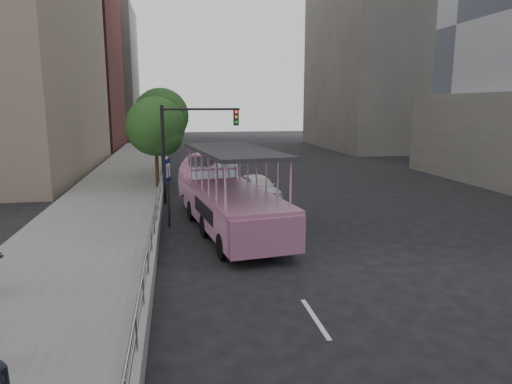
{
  "coord_description": "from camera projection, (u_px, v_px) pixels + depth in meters",
  "views": [
    {
      "loc": [
        -2.28,
        -12.09,
        5.19
      ],
      "look_at": [
        0.47,
        3.39,
        2.2
      ],
      "focal_mm": 32.0,
      "sensor_mm": 36.0,
      "label": 1
    }
  ],
  "objects": [
    {
      "name": "ground",
      "position": [
        261.0,
        290.0,
        13.05
      ],
      "size": [
        160.0,
        160.0,
        0.0
      ],
      "primitive_type": "plane",
      "color": "black"
    },
    {
      "name": "sidewalk",
      "position": [
        103.0,
        213.0,
        21.71
      ],
      "size": [
        5.5,
        80.0,
        0.3
      ],
      "primitive_type": "cube",
      "color": "gray",
      "rests_on": "ground"
    },
    {
      "name": "kerb_wall",
      "position": [
        152.0,
        257.0,
        14.36
      ],
      "size": [
        0.24,
        30.0,
        0.36
      ],
      "primitive_type": "cube",
      "color": "gray",
      "rests_on": "sidewalk"
    },
    {
      "name": "guardrail",
      "position": [
        151.0,
        237.0,
        14.24
      ],
      "size": [
        0.07,
        22.0,
        0.71
      ],
      "color": "#BABBBF",
      "rests_on": "kerb_wall"
    },
    {
      "name": "duck_boat",
      "position": [
        225.0,
        198.0,
        19.54
      ],
      "size": [
        4.04,
        10.83,
        3.51
      ],
      "color": "black",
      "rests_on": "ground"
    },
    {
      "name": "car",
      "position": [
        258.0,
        187.0,
        25.44
      ],
      "size": [
        2.34,
        4.36,
        1.41
      ],
      "primitive_type": "imported",
      "rotation": [
        0.0,
        0.0,
        0.17
      ],
      "color": "white",
      "rests_on": "ground"
    },
    {
      "name": "parking_sign",
      "position": [
        168.0,
        185.0,
        19.39
      ],
      "size": [
        0.26,
        0.63,
        2.97
      ],
      "color": "black",
      "rests_on": "ground"
    },
    {
      "name": "traffic_signal",
      "position": [
        186.0,
        138.0,
        24.2
      ],
      "size": [
        4.2,
        0.32,
        5.2
      ],
      "color": "black",
      "rests_on": "ground"
    },
    {
      "name": "street_tree_near",
      "position": [
        157.0,
        129.0,
        27.18
      ],
      "size": [
        3.52,
        3.52,
        5.72
      ],
      "color": "#322316",
      "rests_on": "ground"
    },
    {
      "name": "street_tree_far",
      "position": [
        163.0,
        118.0,
        32.92
      ],
      "size": [
        3.97,
        3.97,
        6.45
      ],
      "color": "#322316",
      "rests_on": "ground"
    },
    {
      "name": "midrise_brick",
      "position": [
        37.0,
        38.0,
        53.95
      ],
      "size": [
        18.0,
        16.0,
        26.0
      ],
      "primitive_type": "cube",
      "color": "brown",
      "rests_on": "ground"
    },
    {
      "name": "midrise_stone_a",
      "position": [
        408.0,
        15.0,
        55.15
      ],
      "size": [
        20.0,
        20.0,
        32.0
      ],
      "primitive_type": "cube",
      "color": "gray",
      "rests_on": "ground"
    },
    {
      "name": "midrise_stone_b",
      "position": [
        82.0,
        74.0,
        70.33
      ],
      "size": [
        16.0,
        14.0,
        20.0
      ],
      "primitive_type": "cube",
      "color": "gray",
      "rests_on": "ground"
    }
  ]
}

